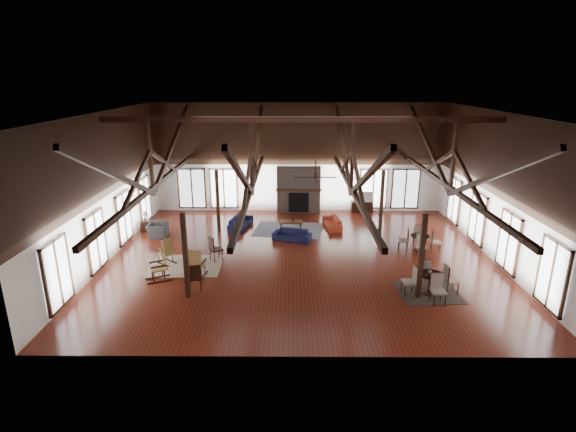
{
  "coord_description": "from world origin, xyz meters",
  "views": [
    {
      "loc": [
        -0.42,
        -17.59,
        7.37
      ],
      "look_at": [
        -0.55,
        1.0,
        1.54
      ],
      "focal_mm": 28.0,
      "sensor_mm": 36.0,
      "label": 1
    }
  ],
  "objects_px": {
    "coffee_table": "(291,222)",
    "cafe_table_far": "(420,240)",
    "sofa_navy_front": "(292,235)",
    "sofa_navy_left": "(241,222)",
    "cafe_table_near": "(430,280)",
    "tv_console": "(362,207)",
    "sofa_orange": "(332,222)",
    "armchair": "(158,230)"
  },
  "relations": [
    {
      "from": "sofa_navy_left",
      "to": "armchair",
      "type": "xyz_separation_m",
      "value": [
        -3.82,
        -1.37,
        0.05
      ]
    },
    {
      "from": "sofa_navy_front",
      "to": "cafe_table_near",
      "type": "bearing_deg",
      "value": -29.56
    },
    {
      "from": "coffee_table",
      "to": "cafe_table_far",
      "type": "relative_size",
      "value": 0.63
    },
    {
      "from": "sofa_navy_front",
      "to": "sofa_orange",
      "type": "bearing_deg",
      "value": 61.54
    },
    {
      "from": "sofa_orange",
      "to": "cafe_table_near",
      "type": "distance_m",
      "value": 7.78
    },
    {
      "from": "armchair",
      "to": "cafe_table_far",
      "type": "relative_size",
      "value": 0.54
    },
    {
      "from": "sofa_navy_front",
      "to": "sofa_orange",
      "type": "height_order",
      "value": "sofa_navy_front"
    },
    {
      "from": "armchair",
      "to": "sofa_orange",
      "type": "bearing_deg",
      "value": -83.62
    },
    {
      "from": "sofa_navy_front",
      "to": "sofa_orange",
      "type": "distance_m",
      "value": 2.8
    },
    {
      "from": "sofa_navy_left",
      "to": "cafe_table_near",
      "type": "relative_size",
      "value": 0.96
    },
    {
      "from": "cafe_table_far",
      "to": "sofa_orange",
      "type": "bearing_deg",
      "value": 138.66
    },
    {
      "from": "armchair",
      "to": "cafe_table_far",
      "type": "distance_m",
      "value": 12.13
    },
    {
      "from": "cafe_table_near",
      "to": "tv_console",
      "type": "height_order",
      "value": "cafe_table_near"
    },
    {
      "from": "sofa_orange",
      "to": "coffee_table",
      "type": "relative_size",
      "value": 1.49
    },
    {
      "from": "armchair",
      "to": "tv_console",
      "type": "xyz_separation_m",
      "value": [
        10.37,
        4.19,
        -0.03
      ]
    },
    {
      "from": "coffee_table",
      "to": "armchair",
      "type": "distance_m",
      "value": 6.44
    },
    {
      "from": "cafe_table_far",
      "to": "sofa_navy_front",
      "type": "bearing_deg",
      "value": 167.84
    },
    {
      "from": "sofa_navy_front",
      "to": "tv_console",
      "type": "bearing_deg",
      "value": 67.79
    },
    {
      "from": "sofa_navy_left",
      "to": "tv_console",
      "type": "height_order",
      "value": "tv_console"
    },
    {
      "from": "sofa_navy_left",
      "to": "cafe_table_far",
      "type": "height_order",
      "value": "cafe_table_far"
    },
    {
      "from": "sofa_navy_front",
      "to": "cafe_table_near",
      "type": "xyz_separation_m",
      "value": [
        4.84,
        -5.33,
        0.26
      ]
    },
    {
      "from": "sofa_navy_front",
      "to": "cafe_table_far",
      "type": "distance_m",
      "value": 5.73
    },
    {
      "from": "sofa_navy_front",
      "to": "sofa_orange",
      "type": "relative_size",
      "value": 1.01
    },
    {
      "from": "coffee_table",
      "to": "tv_console",
      "type": "distance_m",
      "value": 5.09
    },
    {
      "from": "cafe_table_near",
      "to": "coffee_table",
      "type": "bearing_deg",
      "value": 125.67
    },
    {
      "from": "armchair",
      "to": "tv_console",
      "type": "bearing_deg",
      "value": -71.48
    },
    {
      "from": "cafe_table_far",
      "to": "tv_console",
      "type": "height_order",
      "value": "cafe_table_far"
    },
    {
      "from": "sofa_navy_front",
      "to": "coffee_table",
      "type": "xyz_separation_m",
      "value": [
        -0.07,
        1.51,
        0.13
      ]
    },
    {
      "from": "sofa_navy_front",
      "to": "cafe_table_far",
      "type": "relative_size",
      "value": 0.95
    },
    {
      "from": "coffee_table",
      "to": "sofa_navy_left",
      "type": "bearing_deg",
      "value": 174.77
    },
    {
      "from": "sofa_navy_left",
      "to": "sofa_orange",
      "type": "distance_m",
      "value": 4.64
    },
    {
      "from": "sofa_navy_left",
      "to": "armchair",
      "type": "bearing_deg",
      "value": 122.66
    },
    {
      "from": "cafe_table_far",
      "to": "tv_console",
      "type": "bearing_deg",
      "value": 105.73
    },
    {
      "from": "cafe_table_far",
      "to": "cafe_table_near",
      "type": "bearing_deg",
      "value": -100.33
    },
    {
      "from": "coffee_table",
      "to": "cafe_table_far",
      "type": "bearing_deg",
      "value": -23.85
    },
    {
      "from": "sofa_navy_left",
      "to": "cafe_table_near",
      "type": "distance_m",
      "value": 10.33
    },
    {
      "from": "sofa_orange",
      "to": "cafe_table_near",
      "type": "xyz_separation_m",
      "value": [
        2.8,
        -7.25,
        0.27
      ]
    },
    {
      "from": "coffee_table",
      "to": "sofa_orange",
      "type": "bearing_deg",
      "value": 12.81
    },
    {
      "from": "cafe_table_near",
      "to": "cafe_table_far",
      "type": "height_order",
      "value": "cafe_table_near"
    },
    {
      "from": "sofa_navy_left",
      "to": "coffee_table",
      "type": "relative_size",
      "value": 1.64
    },
    {
      "from": "sofa_orange",
      "to": "cafe_table_near",
      "type": "bearing_deg",
      "value": 13.16
    },
    {
      "from": "coffee_table",
      "to": "cafe_table_far",
      "type": "distance_m",
      "value": 6.28
    }
  ]
}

